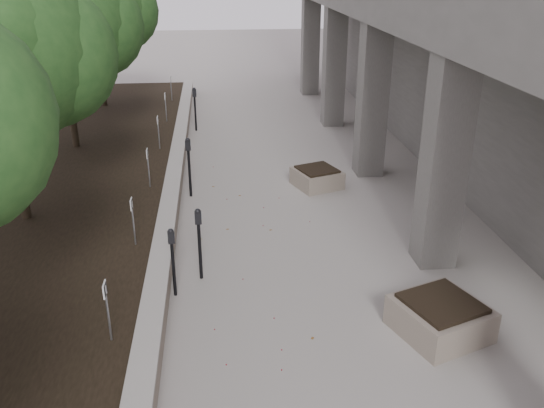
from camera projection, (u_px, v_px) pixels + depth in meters
retaining_wall at (171, 200)px, 13.40m from camera, size 0.39×26.00×0.50m
planting_bed at (9, 208)px, 13.08m from camera, size 7.00×26.00×0.40m
crabapple_tree_3 at (3, 90)px, 11.06m from camera, size 4.60×4.00×5.44m
crabapple_tree_4 at (63, 51)px, 15.63m from camera, size 4.60×4.00×5.44m
crabapple_tree_5 at (96, 30)px, 20.19m from camera, size 4.60×4.00×5.44m
parking_sign_3 at (108, 312)px, 8.08m from camera, size 0.04×0.22×0.96m
parking_sign_4 at (133, 222)px, 10.82m from camera, size 0.04×0.22×0.96m
parking_sign_5 at (149, 168)px, 13.55m from camera, size 0.04×0.22×0.96m
parking_sign_6 at (159, 133)px, 16.29m from camera, size 0.04×0.22×0.96m
parking_sign_7 at (166, 107)px, 19.03m from camera, size 0.04×0.22×0.96m
parking_sign_8 at (171, 88)px, 21.77m from camera, size 0.04×0.22×0.96m
parking_meter_2 at (173, 263)px, 9.84m from camera, size 0.14×0.11×1.30m
parking_meter_3 at (200, 244)px, 10.35m from camera, size 0.14×0.11×1.41m
parking_meter_4 at (189, 167)px, 13.96m from camera, size 0.16×0.11×1.51m
parking_meter_5 at (195, 109)px, 19.33m from camera, size 0.16×0.13×1.48m
planter_front at (440, 317)px, 8.98m from camera, size 1.60×1.60×0.58m
planter_back at (317, 177)px, 14.78m from camera, size 1.36×1.36×0.50m
berry_scatter at (258, 297)px, 10.00m from camera, size 3.30×14.10×0.02m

